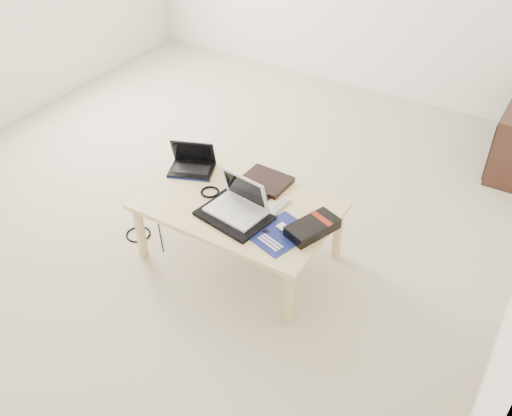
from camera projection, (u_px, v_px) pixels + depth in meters
The scene contains 13 objects.
ground at pixel (218, 188), 4.03m from camera, with size 4.00×4.00×0.00m, color #BFB69B.
coffee_table at pixel (238, 210), 3.26m from camera, with size 1.10×0.70×0.40m.
book at pixel (266, 181), 3.38m from camera, with size 0.28×0.24×0.03m.
netbook at pixel (192, 164), 3.47m from camera, with size 0.32×0.28×0.19m.
tablet at pixel (244, 196), 3.27m from camera, with size 0.28×0.23×0.01m.
remote at pixel (278, 207), 3.19m from camera, with size 0.06×0.21×0.02m.
neoprene_sleeve at pixel (234, 216), 3.13m from camera, with size 0.38×0.28×0.02m, color black.
white_laptop at pixel (238, 203), 3.12m from camera, with size 0.33×0.26×0.22m.
motherboard at pixel (281, 234), 3.02m from camera, with size 0.32×0.36×0.01m.
gpu_box at pixel (312, 228), 3.01m from camera, with size 0.24×0.32×0.06m.
cable_coil at pixel (210, 192), 3.31m from camera, with size 0.11×0.11×0.01m, color black.
floor_cable_coil at pixel (138, 234), 3.62m from camera, with size 0.16×0.16×0.01m, color black.
floor_cable_trail at pixel (160, 234), 3.62m from camera, with size 0.01×0.01×0.32m, color black.
Camera 1 is at (1.92, -2.64, 2.37)m, focal length 40.00 mm.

